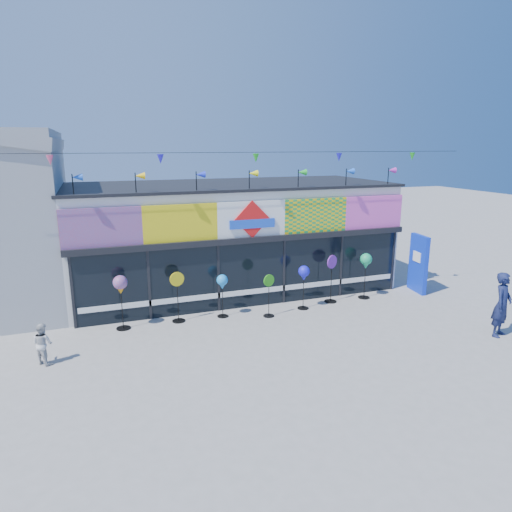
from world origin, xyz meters
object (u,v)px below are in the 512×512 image
spinner_3 (269,294)px  spinner_1 (178,296)px  blue_sign (418,263)px  spinner_0 (120,286)px  spinner_6 (366,262)px  child (43,344)px  spinner_2 (222,283)px  adult_man (502,305)px  spinner_5 (331,277)px  spinner_4 (304,274)px

spinner_3 → spinner_1: bearing=169.0°
blue_sign → spinner_0: (-10.96, 0.01, 0.26)m
spinner_0 → spinner_6: spinner_0 is taller
spinner_1 → child: (-3.81, -1.70, -0.32)m
spinner_2 → spinner_1: bearing=176.9°
spinner_6 → adult_man: adult_man is taller
spinner_1 → child: spinner_1 is taller
blue_sign → spinner_1: 9.25m
spinner_2 → spinner_5: size_ratio=0.83×
blue_sign → child: size_ratio=2.01×
blue_sign → adult_man: blue_sign is taller
blue_sign → spinner_2: size_ratio=1.53×
spinner_5 → adult_man: (3.25, -4.35, 0.05)m
spinner_0 → spinner_3: size_ratio=1.19×
spinner_2 → spinner_4: bearing=-4.2°
spinner_0 → spinner_2: spinner_0 is taller
spinner_3 → spinner_6: size_ratio=0.85×
spinner_3 → adult_man: size_ratio=0.74×
spinner_1 → spinner_4: spinner_1 is taller
spinner_2 → spinner_4: size_ratio=0.94×
blue_sign → spinner_4: size_ratio=1.44×
spinner_1 → spinner_5: 5.52m
blue_sign → child: bearing=-164.4°
spinner_5 → adult_man: size_ratio=0.90×
spinner_4 → adult_man: adult_man is taller
spinner_3 → spinner_5: size_ratio=0.83×
spinner_1 → spinner_5: (5.52, 0.01, 0.05)m
spinner_0 → spinner_5: (7.24, 0.03, -0.45)m
blue_sign → spinner_6: size_ratio=1.30×
spinner_5 → child: 9.49m
blue_sign → spinner_5: (-3.73, 0.04, -0.19)m
spinner_1 → spinner_3: (2.89, -0.56, -0.11)m
spinner_0 → child: size_ratio=1.55×
spinner_6 → adult_man: (1.86, -4.32, -0.39)m
child → spinner_0: bearing=-96.0°
blue_sign → spinner_5: size_ratio=1.27×
child → spinner_1: bearing=-110.6°
child → spinner_6: bearing=-125.8°
spinner_0 → spinner_1: (1.72, 0.02, -0.50)m
spinner_3 → spinner_6: (4.01, 0.54, 0.60)m
spinner_4 → spinner_2: bearing=175.8°
blue_sign → spinner_1: size_ratio=1.35×
spinner_3 → spinner_4: size_ratio=0.93×
spinner_3 → child: 6.80m
spinner_2 → spinner_3: (1.44, -0.49, -0.39)m
spinner_2 → spinner_6: size_ratio=0.85×
spinner_3 → child: bearing=-170.3°
spinner_5 → adult_man: 5.43m
spinner_5 → child: spinner_5 is taller
spinner_2 → spinner_4: spinner_4 is taller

